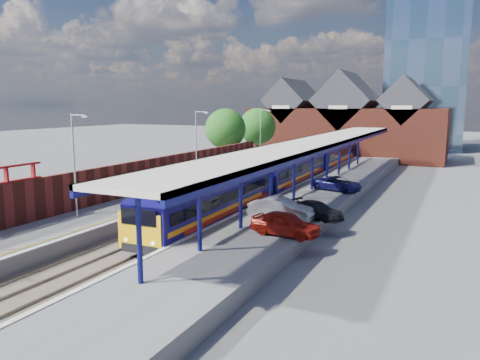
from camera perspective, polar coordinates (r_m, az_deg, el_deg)
The scene contains 23 objects.
ground at distance 51.10m, azimuth 5.64°, elevation -0.53°, with size 240.00×240.00×0.00m, color #5B5B5E.
ballast_bed at distance 41.98m, azimuth 0.97°, elevation -2.57°, with size 6.00×76.00×0.06m, color #473D33.
rails at distance 41.97m, azimuth 0.97°, elevation -2.45°, with size 4.51×76.00×0.14m.
left_platform at distance 44.42m, azimuth -5.49°, elevation -1.34°, with size 5.00×76.00×1.00m, color #565659.
right_platform at distance 39.82m, azimuth 8.86°, elevation -2.63°, with size 6.00×76.00×1.00m, color #565659.
coping_left at distance 43.18m, azimuth -2.83°, elevation -0.90°, with size 0.30×76.00×0.05m, color silver.
coping_right at distance 40.61m, azimuth 5.02°, elevation -1.57°, with size 0.30×76.00×0.05m, color silver.
yellow_line at distance 43.46m, azimuth -3.52°, elevation -0.87°, with size 0.14×76.00×0.01m, color yellow.
train at distance 55.32m, azimuth 9.01°, elevation 2.36°, with size 3.13×65.95×3.45m.
canopy at distance 41.15m, azimuth 9.12°, elevation 4.43°, with size 4.50×52.00×4.48m.
lamp_post_b at distance 33.31m, azimuth -19.42°, elevation 2.48°, with size 1.48×0.18×7.00m.
lamp_post_c at distance 45.98m, azimuth -5.21°, elevation 4.67°, with size 1.48×0.18×7.00m.
lamp_post_d at distance 60.25m, azimuth 2.62°, elevation 5.76°, with size 1.48×0.18×7.00m.
platform_sign at distance 47.28m, azimuth -2.51°, elevation 2.02°, with size 0.55×0.08×2.50m.
brick_wall at distance 40.35m, azimuth -13.45°, elevation 0.20°, with size 0.35×50.00×3.86m.
station_building at distance 77.36m, azimuth 12.86°, elevation 6.63°, with size 30.00×12.12×13.78m.
glass_tower at distance 98.34m, azimuth 22.06°, elevation 15.32°, with size 14.20×14.20×40.30m.
tree_near at distance 60.03m, azimuth -1.69°, elevation 6.10°, with size 5.20×5.20×8.10m.
tree_far at distance 66.83m, azimuth 2.23°, elevation 6.41°, with size 5.20×5.20×8.10m.
parked_car_red at distance 27.51m, azimuth 5.58°, elevation -5.31°, with size 1.68×4.17×1.42m, color maroon.
parked_car_silver at distance 31.25m, azimuth 5.03°, elevation -3.52°, with size 1.53×4.38×1.44m, color silver.
parked_car_dark at distance 31.88m, azimuth 9.32°, elevation -3.63°, with size 1.60×3.93×1.14m, color black.
parked_car_blue at distance 42.48m, azimuth 11.82°, elevation -0.45°, with size 2.04×4.42×1.23m, color navy.
Camera 1 is at (17.09, -17.39, 8.57)m, focal length 35.00 mm.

